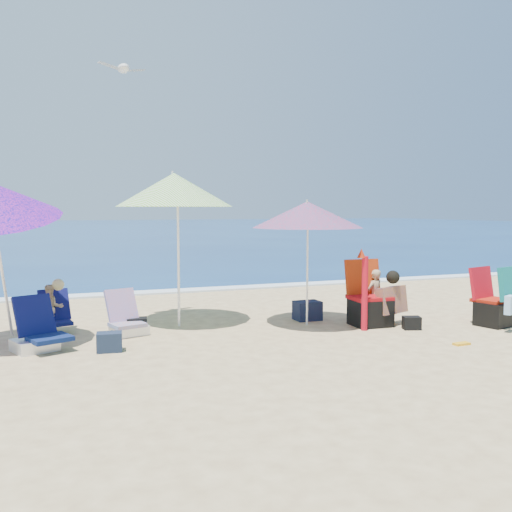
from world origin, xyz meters
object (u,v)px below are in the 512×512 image
object	(u,v)px
chair_navy	(38,336)
camp_chair_right	(496,304)
seagull	(123,69)
person_center	(382,298)
camp_chair_left	(369,306)
umbrella_striped	(174,190)
person_left	(52,308)
umbrella_turquoise	(307,215)
chair_rainbow	(127,323)
furled_umbrella	(364,286)

from	to	relation	value
chair_navy	camp_chair_right	xyz separation A→B (m)	(6.57, -0.90, 0.16)
chair_navy	seagull	xyz separation A→B (m)	(1.34, 1.45, 3.78)
person_center	camp_chair_left	bearing A→B (deg)	-174.07
umbrella_striped	chair_navy	distance (m)	2.94
camp_chair_left	person_left	bearing A→B (deg)	165.48
chair_navy	camp_chair_right	size ratio (longest dim) A/B	0.84
camp_chair_left	person_left	distance (m)	4.75
person_center	person_left	world-z (taller)	person_center
camp_chair_left	person_left	xyz separation A→B (m)	(-4.60, 1.19, 0.06)
umbrella_striped	camp_chair_left	bearing A→B (deg)	-22.18
umbrella_turquoise	chair_rainbow	bearing A→B (deg)	172.18
chair_navy	camp_chair_left	distance (m)	4.80
furled_umbrella	camp_chair_right	xyz separation A→B (m)	(2.06, -0.46, -0.33)
furled_umbrella	camp_chair_left	distance (m)	0.55
umbrella_turquoise	camp_chair_left	size ratio (longest dim) A/B	1.95
chair_navy	furled_umbrella	bearing A→B (deg)	-5.68
camp_chair_left	seagull	bearing A→B (deg)	155.08
furled_umbrella	camp_chair_right	size ratio (longest dim) A/B	1.29
camp_chair_right	seagull	size ratio (longest dim) A/B	1.24
person_center	person_left	bearing A→B (deg)	166.46
furled_umbrella	person_left	size ratio (longest dim) A/B	1.55
umbrella_striped	camp_chair_left	world-z (taller)	umbrella_striped
umbrella_striped	person_left	xyz separation A→B (m)	(-1.81, 0.05, -1.73)
chair_navy	chair_rainbow	size ratio (longest dim) A/B	1.16
chair_navy	chair_rainbow	xyz separation A→B (m)	(1.19, 0.53, -0.01)
umbrella_striped	chair_navy	world-z (taller)	umbrella_striped
furled_umbrella	camp_chair_left	world-z (taller)	furled_umbrella
chair_navy	chair_rainbow	bearing A→B (deg)	23.99
umbrella_turquoise	person_left	size ratio (longest dim) A/B	2.51
furled_umbrella	seagull	size ratio (longest dim) A/B	1.61
chair_rainbow	seagull	bearing A→B (deg)	81.17
umbrella_striped	camp_chair_right	world-z (taller)	umbrella_striped
camp_chair_left	person_center	bearing A→B (deg)	5.93
umbrella_striped	person_left	world-z (taller)	umbrella_striped
camp_chair_left	person_center	distance (m)	0.27
umbrella_striped	camp_chair_right	xyz separation A→B (m)	(4.57, -1.89, -1.75)
furled_umbrella	chair_navy	world-z (taller)	furled_umbrella
person_center	seagull	xyz separation A→B (m)	(-3.70, 1.58, 3.55)
chair_navy	seagull	bearing A→B (deg)	47.42
chair_navy	person_left	world-z (taller)	person_left
chair_navy	camp_chair_right	world-z (taller)	camp_chair_right
chair_navy	camp_chair_right	distance (m)	6.64
chair_navy	person_center	size ratio (longest dim) A/B	0.93
camp_chair_left	person_left	world-z (taller)	camp_chair_left
umbrella_turquoise	person_center	bearing A→B (deg)	-14.04
chair_navy	person_left	size ratio (longest dim) A/B	1.01
chair_navy	seagull	world-z (taller)	seagull
chair_navy	seagull	distance (m)	4.26
umbrella_striped	person_center	bearing A→B (deg)	-20.13
umbrella_striped	chair_rainbow	bearing A→B (deg)	-150.88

